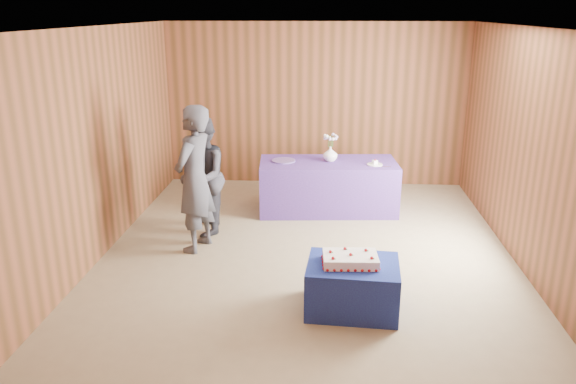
# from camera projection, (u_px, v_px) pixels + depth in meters

# --- Properties ---
(ground) EXTENTS (6.00, 6.00, 0.00)m
(ground) POSITION_uv_depth(u_px,v_px,m) (307.00, 253.00, 6.98)
(ground) COLOR gray
(ground) RESTS_ON ground
(room_shell) EXTENTS (5.04, 6.04, 2.72)m
(room_shell) POSITION_uv_depth(u_px,v_px,m) (309.00, 108.00, 6.42)
(room_shell) COLOR brown
(room_shell) RESTS_ON ground
(cake_table) EXTENTS (0.94, 0.76, 0.50)m
(cake_table) POSITION_uv_depth(u_px,v_px,m) (352.00, 286.00, 5.59)
(cake_table) COLOR navy
(cake_table) RESTS_ON ground
(serving_table) EXTENTS (2.07, 1.06, 0.75)m
(serving_table) POSITION_uv_depth(u_px,v_px,m) (328.00, 186.00, 8.35)
(serving_table) COLOR #593695
(serving_table) RESTS_ON ground
(sheet_cake) EXTENTS (0.58, 0.41, 0.13)m
(sheet_cake) POSITION_uv_depth(u_px,v_px,m) (350.00, 259.00, 5.50)
(sheet_cake) COLOR white
(sheet_cake) RESTS_ON cake_table
(vase) EXTENTS (0.27, 0.27, 0.22)m
(vase) POSITION_uv_depth(u_px,v_px,m) (330.00, 154.00, 8.23)
(vase) COLOR white
(vase) RESTS_ON serving_table
(flower_spray) EXTENTS (0.21, 0.21, 0.16)m
(flower_spray) POSITION_uv_depth(u_px,v_px,m) (331.00, 137.00, 8.16)
(flower_spray) COLOR #366428
(flower_spray) RESTS_ON vase
(platter) EXTENTS (0.37, 0.37, 0.02)m
(platter) POSITION_uv_depth(u_px,v_px,m) (284.00, 161.00, 8.25)
(platter) COLOR #614992
(platter) RESTS_ON serving_table
(plate) EXTENTS (0.26, 0.26, 0.01)m
(plate) POSITION_uv_depth(u_px,v_px,m) (375.00, 164.00, 8.06)
(plate) COLOR white
(plate) RESTS_ON serving_table
(cake_slice) EXTENTS (0.09, 0.08, 0.08)m
(cake_slice) POSITION_uv_depth(u_px,v_px,m) (375.00, 162.00, 8.05)
(cake_slice) COLOR white
(cake_slice) RESTS_ON plate
(knife) EXTENTS (0.26, 0.03, 0.00)m
(knife) POSITION_uv_depth(u_px,v_px,m) (382.00, 167.00, 7.97)
(knife) COLOR #B3B3B7
(knife) RESTS_ON serving_table
(guest_left) EXTENTS (0.60, 0.76, 1.82)m
(guest_left) POSITION_uv_depth(u_px,v_px,m) (194.00, 179.00, 6.83)
(guest_left) COLOR #3C3D47
(guest_left) RESTS_ON ground
(guest_right) EXTENTS (0.72, 0.86, 1.58)m
(guest_right) POSITION_uv_depth(u_px,v_px,m) (202.00, 177.00, 7.36)
(guest_right) COLOR #2F3038
(guest_right) RESTS_ON ground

